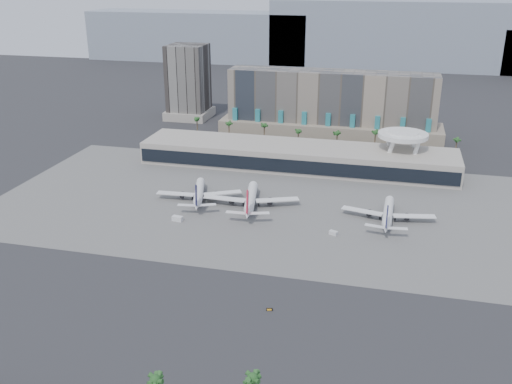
% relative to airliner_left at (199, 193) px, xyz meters
% --- Properties ---
extents(ground, '(900.00, 900.00, 0.00)m').
position_rel_airliner_left_xyz_m(ground, '(36.11, -51.52, -3.61)').
color(ground, '#232326').
rests_on(ground, ground).
extents(apron_pad, '(260.00, 130.00, 0.06)m').
position_rel_airliner_left_xyz_m(apron_pad, '(36.11, 3.48, -3.58)').
color(apron_pad, '#5B5B59').
rests_on(apron_pad, ground).
extents(mountain_ridge, '(680.00, 60.00, 70.00)m').
position_rel_airliner_left_xyz_m(mountain_ridge, '(63.99, 418.48, 26.28)').
color(mountain_ridge, gray).
rests_on(mountain_ridge, ground).
extents(hotel, '(140.00, 30.00, 42.00)m').
position_rel_airliner_left_xyz_m(hotel, '(46.11, 122.89, 13.20)').
color(hotel, gray).
rests_on(hotel, ground).
extents(office_tower, '(30.00, 30.00, 52.00)m').
position_rel_airliner_left_xyz_m(office_tower, '(-58.89, 148.48, 19.33)').
color(office_tower, black).
rests_on(office_tower, ground).
extents(terminal, '(170.00, 32.50, 14.50)m').
position_rel_airliner_left_xyz_m(terminal, '(36.11, 58.32, 2.91)').
color(terminal, '#B6AF9F').
rests_on(terminal, ground).
extents(saucer_structure, '(26.00, 26.00, 21.89)m').
position_rel_airliner_left_xyz_m(saucer_structure, '(91.11, 64.48, 14.85)').
color(saucer_structure, white).
rests_on(saucer_structure, ground).
extents(palm_row, '(157.80, 2.80, 13.10)m').
position_rel_airliner_left_xyz_m(palm_row, '(43.11, 93.48, 6.89)').
color(palm_row, brown).
rests_on(palm_row, ground).
extents(airliner_left, '(38.96, 40.39, 14.30)m').
position_rel_airliner_left_xyz_m(airliner_left, '(0.00, 0.00, 0.00)').
color(airliner_left, white).
rests_on(airliner_left, ground).
extents(airliner_centre, '(43.49, 45.14, 15.69)m').
position_rel_airliner_left_xyz_m(airliner_centre, '(25.59, -1.97, 0.35)').
color(airliner_centre, white).
rests_on(airliner_centre, ground).
extents(airliner_right, '(40.36, 41.53, 14.34)m').
position_rel_airliner_left_xyz_m(airliner_right, '(86.73, -2.95, 0.01)').
color(airliner_right, white).
rests_on(airliner_right, ground).
extents(service_vehicle_a, '(4.79, 2.79, 2.22)m').
position_rel_airliner_left_xyz_m(service_vehicle_a, '(-1.04, -25.17, -2.49)').
color(service_vehicle_a, silver).
rests_on(service_vehicle_a, ground).
extents(service_vehicle_b, '(3.76, 3.01, 1.69)m').
position_rel_airliner_left_xyz_m(service_vehicle_b, '(65.72, -22.71, -2.76)').
color(service_vehicle_b, silver).
rests_on(service_vehicle_b, ground).
extents(taxiway_sign, '(2.04, 0.76, 0.92)m').
position_rel_airliner_left_xyz_m(taxiway_sign, '(52.52, -83.11, -3.15)').
color(taxiway_sign, black).
rests_on(taxiway_sign, ground).
extents(near_palm_b, '(6.00, 6.00, 12.37)m').
position_rel_airliner_left_xyz_m(near_palm_b, '(58.48, -128.37, 5.92)').
color(near_palm_b, brown).
rests_on(near_palm_b, ground).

